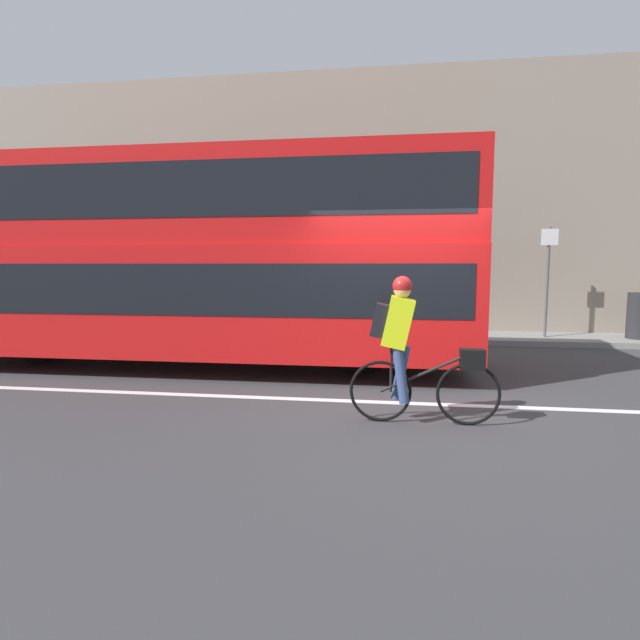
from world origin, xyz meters
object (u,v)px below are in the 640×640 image
bus (189,253)px  cyclist_on_bike (409,345)px  street_sign_post (547,276)px  trash_bin (640,316)px

bus → cyclist_on_bike: bearing=-36.6°
cyclist_on_bike → street_sign_post: (3.27, 6.39, 0.63)m
cyclist_on_bike → trash_bin: (5.25, 6.39, -0.24)m
bus → trash_bin: bus is taller
trash_bin → street_sign_post: 2.16m
trash_bin → street_sign_post: (-1.98, -0.01, 0.88)m
cyclist_on_bike → street_sign_post: 7.20m
bus → street_sign_post: size_ratio=3.83×
trash_bin → bus: bearing=-157.4°
bus → street_sign_post: bus is taller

